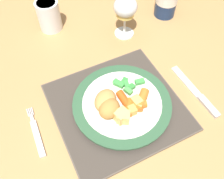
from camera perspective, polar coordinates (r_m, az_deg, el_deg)
ground_plane at (r=1.37m, az=-0.11°, el=-14.76°), size 6.00×6.00×0.00m
dining_table at (r=0.79m, az=-0.18°, el=2.37°), size 1.42×0.92×0.74m
placemat at (r=0.63m, az=1.21°, el=-3.91°), size 0.31×0.30×0.01m
dinner_plate at (r=0.62m, az=2.28°, el=-3.37°), size 0.24×0.24×0.02m
breaded_croquettes at (r=0.59m, az=-1.12°, el=-3.39°), size 0.08×0.10×0.04m
green_beans_pile at (r=0.64m, az=3.26°, el=1.15°), size 0.08×0.06×0.01m
glazed_carrots at (r=0.60m, az=5.23°, el=-2.92°), size 0.09×0.07×0.02m
fork at (r=0.62m, az=-16.81°, el=-9.86°), size 0.02×0.14×0.01m
table_knife at (r=0.69m, az=19.16°, el=-1.19°), size 0.02×0.18×0.01m
wine_glass at (r=0.76m, az=3.07°, el=17.95°), size 0.07×0.07×0.13m
roast_potatoes at (r=0.58m, az=3.61°, el=-5.11°), size 0.09×0.06×0.03m
drinking_cup at (r=0.83m, az=-14.24°, el=16.19°), size 0.07×0.07×0.09m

